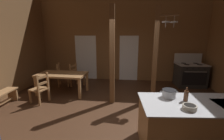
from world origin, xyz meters
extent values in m
cube|color=#422819|center=(0.00, 0.00, -0.05)|extent=(8.14, 7.82, 0.10)
cube|color=brown|center=(0.00, 3.58, 2.28)|extent=(8.14, 0.14, 4.56)
cube|color=white|center=(-1.65, 3.51, 1.02)|extent=(1.00, 0.01, 2.05)
cube|color=white|center=(0.37, 3.51, 1.02)|extent=(0.84, 0.01, 2.05)
cube|color=#9E7044|center=(1.73, -0.73, 0.44)|extent=(2.17, 1.09, 0.89)
cube|color=#B7BABF|center=(1.73, -0.73, 0.90)|extent=(2.24, 1.16, 0.02)
cube|color=black|center=(1.69, -0.30, 0.05)|extent=(1.99, 0.23, 0.10)
cube|color=#282828|center=(2.91, 2.96, 0.45)|extent=(1.15, 0.84, 0.90)
cube|color=black|center=(2.94, 2.58, 0.42)|extent=(0.93, 0.08, 0.52)
cylinder|color=#B7BABF|center=(2.94, 2.55, 0.70)|extent=(0.82, 0.08, 0.02)
cube|color=#B7BABF|center=(2.91, 2.96, 0.92)|extent=(1.20, 0.88, 0.03)
cube|color=#B7BABF|center=(2.88, 3.32, 1.12)|extent=(1.14, 0.12, 0.40)
cylinder|color=black|center=(3.17, 2.83, 0.94)|extent=(0.21, 0.21, 0.01)
cylinder|color=black|center=(2.67, 2.79, 0.94)|extent=(0.21, 0.21, 0.01)
cylinder|color=black|center=(3.15, 3.13, 0.94)|extent=(0.21, 0.21, 0.01)
cylinder|color=black|center=(2.65, 3.10, 0.94)|extent=(0.21, 0.21, 0.01)
cylinder|color=black|center=(3.27, 2.59, 0.82)|extent=(0.05, 0.03, 0.04)
cylinder|color=black|center=(3.05, 2.57, 0.82)|extent=(0.05, 0.03, 0.04)
cylinder|color=black|center=(2.83, 2.56, 0.82)|extent=(0.05, 0.03, 0.04)
cylinder|color=black|center=(2.61, 2.54, 0.82)|extent=(0.05, 0.03, 0.04)
cube|color=brown|center=(1.20, 1.38, 1.46)|extent=(0.15, 0.15, 2.91)
cube|color=brown|center=(1.45, 1.35, 2.64)|extent=(0.65, 0.15, 0.06)
cylinder|color=#B7BABF|center=(1.43, 1.35, 2.55)|extent=(0.01, 0.01, 0.17)
cylinder|color=#B7BABF|center=(1.43, 1.35, 2.44)|extent=(0.24, 0.24, 0.04)
cylinder|color=#B7BABF|center=(1.43, 1.35, 2.36)|extent=(0.02, 0.02, 0.14)
cylinder|color=#B7BABF|center=(1.65, 1.33, 2.55)|extent=(0.01, 0.01, 0.18)
cylinder|color=#B7BABF|center=(1.65, 1.33, 2.44)|extent=(0.22, 0.22, 0.04)
cylinder|color=#B7BABF|center=(1.65, 1.33, 2.36)|extent=(0.02, 0.02, 0.14)
cube|color=brown|center=(-0.10, 1.02, 1.46)|extent=(0.14, 0.14, 2.91)
cube|color=#9E7044|center=(-1.97, 1.57, 0.71)|extent=(1.73, 0.96, 0.06)
cube|color=#9E7044|center=(-2.75, 1.99, 0.34)|extent=(0.08, 0.08, 0.68)
cube|color=#9E7044|center=(-1.17, 1.94, 0.34)|extent=(0.08, 0.08, 0.68)
cube|color=#9E7044|center=(-2.77, 1.21, 0.34)|extent=(0.08, 0.08, 0.68)
cube|color=#9E7044|center=(-1.19, 1.16, 0.34)|extent=(0.08, 0.08, 0.68)
cube|color=#9E7044|center=(-2.30, 2.38, 0.43)|extent=(0.55, 0.55, 0.04)
cube|color=#9E7044|center=(-2.18, 2.62, 0.21)|extent=(0.06, 0.06, 0.41)
cube|color=#9E7044|center=(-2.07, 2.25, 0.21)|extent=(0.06, 0.06, 0.41)
cube|color=#9E7044|center=(-2.54, 2.51, 0.47)|extent=(0.06, 0.06, 0.95)
cube|color=#9E7044|center=(-2.43, 2.14, 0.47)|extent=(0.06, 0.06, 0.95)
cube|color=#9E7044|center=(-2.49, 2.32, 0.84)|extent=(0.15, 0.37, 0.07)
cube|color=#9E7044|center=(-2.49, 2.32, 0.65)|extent=(0.15, 0.37, 0.07)
cube|color=#9E7044|center=(-2.37, 0.76, 0.43)|extent=(0.54, 0.54, 0.04)
cube|color=#9E7044|center=(-2.60, 0.63, 0.21)|extent=(0.06, 0.06, 0.41)
cube|color=#9E7044|center=(-2.50, 1.00, 0.21)|extent=(0.06, 0.06, 0.41)
cube|color=#9E7044|center=(-2.24, 0.53, 0.47)|extent=(0.06, 0.06, 0.95)
cube|color=#9E7044|center=(-2.13, 0.89, 0.47)|extent=(0.06, 0.06, 0.95)
cube|color=#9E7044|center=(-2.18, 0.71, 0.84)|extent=(0.14, 0.38, 0.07)
cube|color=#9E7044|center=(-2.18, 0.71, 0.65)|extent=(0.14, 0.38, 0.07)
cube|color=#9E7044|center=(-1.70, 2.36, 0.43)|extent=(0.54, 0.54, 0.04)
cube|color=#9E7044|center=(-1.46, 2.49, 0.21)|extent=(0.06, 0.06, 0.41)
cube|color=#9E7044|center=(-1.56, 2.12, 0.21)|extent=(0.06, 0.06, 0.41)
cube|color=#9E7044|center=(-1.83, 2.59, 0.47)|extent=(0.06, 0.06, 0.95)
cube|color=#9E7044|center=(-1.93, 2.23, 0.47)|extent=(0.06, 0.06, 0.95)
cube|color=#9E7044|center=(-1.88, 2.41, 0.84)|extent=(0.14, 0.38, 0.07)
cube|color=#9E7044|center=(-1.88, 2.41, 0.65)|extent=(0.14, 0.38, 0.07)
cube|color=#9E7044|center=(-3.31, 0.77, 0.20)|extent=(0.31, 0.07, 0.40)
cylinder|color=#B7BABF|center=(1.19, -0.54, 0.98)|extent=(0.25, 0.25, 0.15)
cylinder|color=black|center=(1.19, -0.54, 1.06)|extent=(0.26, 0.26, 0.01)
cylinder|color=#B7BABF|center=(1.05, -0.54, 1.02)|extent=(0.05, 0.02, 0.02)
cylinder|color=#B7BABF|center=(1.32, -0.54, 1.02)|extent=(0.05, 0.02, 0.02)
cylinder|color=#B2A893|center=(1.40, -1.00, 0.95)|extent=(0.22, 0.22, 0.08)
cylinder|color=black|center=(1.40, -1.00, 0.99)|extent=(0.18, 0.18, 0.00)
cylinder|color=#56331E|center=(1.45, -0.67, 1.01)|extent=(0.08, 0.08, 0.19)
cylinder|color=#56331E|center=(1.45, -0.67, 1.13)|extent=(0.03, 0.03, 0.07)
camera|label=1|loc=(0.42, -3.31, 2.07)|focal=23.87mm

